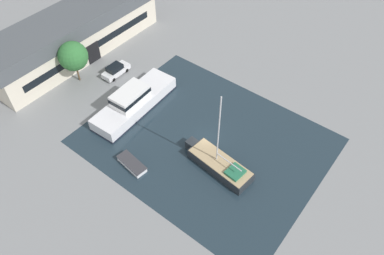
{
  "coord_description": "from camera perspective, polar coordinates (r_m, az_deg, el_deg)",
  "views": [
    {
      "loc": [
        -26.06,
        -18.17,
        37.2
      ],
      "look_at": [
        0.0,
        2.22,
        1.0
      ],
      "focal_mm": 35.0,
      "sensor_mm": 36.0,
      "label": 1
    }
  ],
  "objects": [
    {
      "name": "quay_tree_near_building",
      "position": [
        57.4,
        -17.68,
        10.32
      ],
      "size": [
        4.31,
        4.31,
        6.59
      ],
      "color": "brown",
      "rests_on": "ground"
    },
    {
      "name": "water_canal",
      "position": [
        48.91,
        2.05,
        -1.97
      ],
      "size": [
        23.64,
        29.55,
        0.01
      ],
      "primitive_type": "cube",
      "color": "#1E2D38",
      "rests_on": "ground"
    },
    {
      "name": "warehouse_building",
      "position": [
        63.88,
        -17.54,
        13.5
      ],
      "size": [
        30.41,
        8.28,
        6.99
      ],
      "rotation": [
        0.0,
        0.0,
        -0.0
      ],
      "color": "beige",
      "rests_on": "ground"
    },
    {
      "name": "parked_car",
      "position": [
        59.13,
        -11.55,
        8.57
      ],
      "size": [
        4.54,
        1.85,
        1.74
      ],
      "rotation": [
        0.0,
        0.0,
        4.72
      ],
      "color": "silver",
      "rests_on": "ground"
    },
    {
      "name": "small_dinghy",
      "position": [
        46.61,
        -9.14,
        -5.5
      ],
      "size": [
        2.12,
        4.3,
        0.73
      ],
      "rotation": [
        0.0,
        0.0,
        3.01
      ],
      "color": "white",
      "rests_on": "water_canal"
    },
    {
      "name": "sailboat_moored",
      "position": [
        45.71,
        4.12,
        -5.54
      ],
      "size": [
        3.78,
        9.72,
        11.52
      ],
      "rotation": [
        0.0,
        0.0,
        -0.11
      ],
      "color": "#23282D",
      "rests_on": "water_canal"
    },
    {
      "name": "motor_cruiser",
      "position": [
        52.64,
        -8.87,
        3.92
      ],
      "size": [
        13.86,
        4.86,
        3.64
      ],
      "rotation": [
        0.0,
        0.0,
        1.62
      ],
      "color": "white",
      "rests_on": "water_canal"
    },
    {
      "name": "ground_plane",
      "position": [
        48.92,
        2.05,
        -1.97
      ],
      "size": [
        440.0,
        440.0,
        0.0
      ],
      "primitive_type": "plane",
      "color": "gray"
    }
  ]
}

